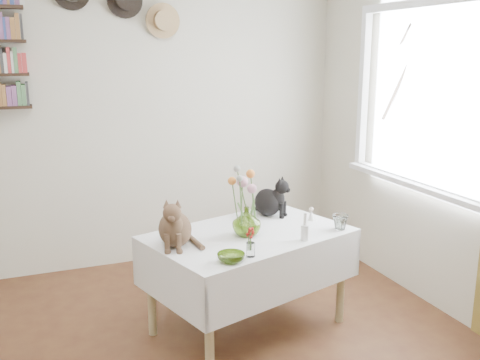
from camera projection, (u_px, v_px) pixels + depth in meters
name	position (u px, v px, depth m)	size (l,w,h in m)	color
room	(188.00, 179.00, 2.37)	(4.08, 4.58, 2.58)	brown
window	(424.00, 111.00, 3.76)	(0.12, 1.52, 1.32)	white
dining_table	(249.00, 257.00, 3.47)	(1.43, 1.13, 0.67)	white
tabby_cat	(175.00, 220.00, 3.17)	(0.21, 0.27, 0.32)	brown
black_cat	(268.00, 195.00, 3.78)	(0.19, 0.25, 0.29)	black
flower_vase	(247.00, 222.00, 3.36)	(0.18, 0.18, 0.19)	#87AC39
green_bowl	(231.00, 258.00, 2.95)	(0.15, 0.15, 0.05)	#87AC39
drinking_glass	(340.00, 222.00, 3.49)	(0.10, 0.10, 0.10)	white
candlestick	(305.00, 231.00, 3.28)	(0.05, 0.05, 0.18)	white
berry_jar	(251.00, 241.00, 3.01)	(0.05, 0.05, 0.20)	white
porcelain_figurine	(311.00, 215.00, 3.68)	(0.05, 0.05, 0.09)	white
flower_bouquet	(245.00, 183.00, 3.31)	(0.17, 0.12, 0.39)	#4C7233
wall_hats	(121.00, 4.00, 4.17)	(0.98, 0.09, 0.48)	black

